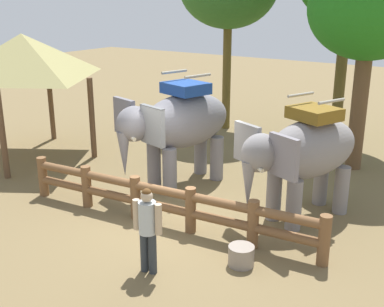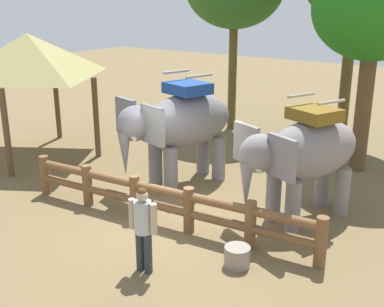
{
  "view_description": "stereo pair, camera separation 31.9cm",
  "coord_description": "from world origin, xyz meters",
  "px_view_note": "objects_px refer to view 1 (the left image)",
  "views": [
    {
      "loc": [
        6.22,
        -8.19,
        4.99
      ],
      "look_at": [
        0.0,
        0.97,
        1.4
      ],
      "focal_mm": 45.22,
      "sensor_mm": 36.0,
      "label": 1
    },
    {
      "loc": [
        6.48,
        -8.01,
        4.99
      ],
      "look_at": [
        0.0,
        0.97,
        1.4
      ],
      "focal_mm": 45.22,
      "sensor_mm": 36.0,
      "label": 2
    }
  ],
  "objects_px": {
    "thatched_shelter": "(23,57)",
    "feed_bucket": "(241,256)",
    "elephant_near_left": "(179,124)",
    "tourist_woman_in_black": "(148,225)",
    "log_fence": "(162,201)",
    "tree_far_right": "(369,10)",
    "elephant_center": "(305,152)"
  },
  "relations": [
    {
      "from": "thatched_shelter",
      "to": "feed_bucket",
      "type": "distance_m",
      "value": 9.71
    },
    {
      "from": "elephant_near_left",
      "to": "tourist_woman_in_black",
      "type": "xyz_separation_m",
      "value": [
        2.13,
        -3.99,
        -0.76
      ]
    },
    {
      "from": "log_fence",
      "to": "elephant_near_left",
      "type": "bearing_deg",
      "value": 116.68
    },
    {
      "from": "elephant_near_left",
      "to": "tourist_woman_in_black",
      "type": "bearing_deg",
      "value": -61.86
    },
    {
      "from": "thatched_shelter",
      "to": "tree_far_right",
      "type": "distance_m",
      "value": 10.33
    },
    {
      "from": "elephant_center",
      "to": "tree_far_right",
      "type": "height_order",
      "value": "tree_far_right"
    },
    {
      "from": "elephant_near_left",
      "to": "thatched_shelter",
      "type": "bearing_deg",
      "value": -173.66
    },
    {
      "from": "elephant_near_left",
      "to": "tree_far_right",
      "type": "bearing_deg",
      "value": 49.06
    },
    {
      "from": "log_fence",
      "to": "thatched_shelter",
      "type": "relative_size",
      "value": 1.59
    },
    {
      "from": "tree_far_right",
      "to": "elephant_center",
      "type": "bearing_deg",
      "value": -89.72
    },
    {
      "from": "elephant_center",
      "to": "feed_bucket",
      "type": "bearing_deg",
      "value": -92.85
    },
    {
      "from": "log_fence",
      "to": "thatched_shelter",
      "type": "bearing_deg",
      "value": 166.06
    },
    {
      "from": "log_fence",
      "to": "elephant_near_left",
      "type": "xyz_separation_m",
      "value": [
        -1.13,
        2.25,
        1.14
      ]
    },
    {
      "from": "elephant_center",
      "to": "feed_bucket",
      "type": "height_order",
      "value": "elephant_center"
    },
    {
      "from": "log_fence",
      "to": "elephant_center",
      "type": "xyz_separation_m",
      "value": [
        2.47,
        2.13,
        1.03
      ]
    },
    {
      "from": "tourist_woman_in_black",
      "to": "tree_far_right",
      "type": "height_order",
      "value": "tree_far_right"
    },
    {
      "from": "elephant_near_left",
      "to": "thatched_shelter",
      "type": "distance_m",
      "value": 5.72
    },
    {
      "from": "elephant_near_left",
      "to": "elephant_center",
      "type": "relative_size",
      "value": 1.08
    },
    {
      "from": "tourist_woman_in_black",
      "to": "tree_far_right",
      "type": "relative_size",
      "value": 0.28
    },
    {
      "from": "log_fence",
      "to": "tree_far_right",
      "type": "height_order",
      "value": "tree_far_right"
    },
    {
      "from": "elephant_near_left",
      "to": "tree_far_right",
      "type": "distance_m",
      "value": 6.19
    },
    {
      "from": "tourist_woman_in_black",
      "to": "thatched_shelter",
      "type": "height_order",
      "value": "thatched_shelter"
    },
    {
      "from": "log_fence",
      "to": "thatched_shelter",
      "type": "xyz_separation_m",
      "value": [
        -6.63,
        1.64,
        2.63
      ]
    },
    {
      "from": "elephant_near_left",
      "to": "tourist_woman_in_black",
      "type": "relative_size",
      "value": 2.18
    },
    {
      "from": "thatched_shelter",
      "to": "feed_bucket",
      "type": "bearing_deg",
      "value": -13.67
    },
    {
      "from": "log_fence",
      "to": "tourist_woman_in_black",
      "type": "bearing_deg",
      "value": -60.02
    },
    {
      "from": "elephant_center",
      "to": "thatched_shelter",
      "type": "relative_size",
      "value": 0.73
    },
    {
      "from": "tourist_woman_in_black",
      "to": "tree_far_right",
      "type": "xyz_separation_m",
      "value": [
        1.45,
        8.12,
        3.66
      ]
    },
    {
      "from": "elephant_center",
      "to": "tourist_woman_in_black",
      "type": "height_order",
      "value": "elephant_center"
    },
    {
      "from": "tree_far_right",
      "to": "feed_bucket",
      "type": "xyz_separation_m",
      "value": [
        -0.11,
        -6.92,
        -4.44
      ]
    },
    {
      "from": "tourist_woman_in_black",
      "to": "thatched_shelter",
      "type": "relative_size",
      "value": 0.36
    },
    {
      "from": "elephant_near_left",
      "to": "thatched_shelter",
      "type": "relative_size",
      "value": 0.79
    }
  ]
}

